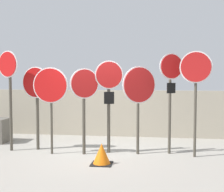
# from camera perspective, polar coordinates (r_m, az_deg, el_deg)

# --- Properties ---
(ground_plane) EXTENTS (40.00, 40.00, 0.00)m
(ground_plane) POSITION_cam_1_polar(r_m,az_deg,el_deg) (8.20, -2.67, -10.61)
(ground_plane) COLOR gray
(fence_back) EXTENTS (8.00, 0.12, 1.55)m
(fence_back) POSITION_cam_1_polar(r_m,az_deg,el_deg) (10.51, -0.20, -3.16)
(fence_back) COLOR #A89E89
(fence_back) RESTS_ON ground
(stop_sign_0) EXTENTS (0.67, 0.31, 2.69)m
(stop_sign_0) POSITION_cam_1_polar(r_m,az_deg,el_deg) (8.78, -18.33, 2.71)
(stop_sign_0) COLOR #474238
(stop_sign_0) RESTS_ON ground
(stop_sign_1) EXTENTS (0.83, 0.25, 2.27)m
(stop_sign_1) POSITION_cam_1_polar(r_m,az_deg,el_deg) (8.71, -13.72, 0.80)
(stop_sign_1) COLOR #474238
(stop_sign_1) RESTS_ON ground
(stop_sign_2) EXTENTS (0.92, 0.12, 2.24)m
(stop_sign_2) POSITION_cam_1_polar(r_m,az_deg,el_deg) (8.11, -11.18, 1.04)
(stop_sign_2) COLOR #474238
(stop_sign_2) RESTS_ON ground
(stop_sign_3) EXTENTS (0.66, 0.45, 2.22)m
(stop_sign_3) POSITION_cam_1_polar(r_m,az_deg,el_deg) (7.97, -5.08, 0.35)
(stop_sign_3) COLOR #474238
(stop_sign_3) RESTS_ON ground
(stop_sign_4) EXTENTS (0.71, 0.25, 2.42)m
(stop_sign_4) POSITION_cam_1_polar(r_m,az_deg,el_deg) (8.10, -0.56, 1.27)
(stop_sign_4) COLOR #474238
(stop_sign_4) RESTS_ON ground
(stop_sign_5) EXTENTS (0.81, 0.53, 2.27)m
(stop_sign_5) POSITION_cam_1_polar(r_m,az_deg,el_deg) (7.98, 4.97, 0.92)
(stop_sign_5) COLOR #474238
(stop_sign_5) RESTS_ON ground
(stop_sign_6) EXTENTS (0.61, 0.33, 2.60)m
(stop_sign_6) POSITION_cam_1_polar(r_m,az_deg,el_deg) (8.13, 10.71, 2.46)
(stop_sign_6) COLOR #474238
(stop_sign_6) RESTS_ON ground
(stop_sign_7) EXTENTS (0.78, 0.18, 2.63)m
(stop_sign_7) POSITION_cam_1_polar(r_m,az_deg,el_deg) (7.92, 15.06, 3.04)
(stop_sign_7) COLOR #474238
(stop_sign_7) RESTS_ON ground
(traffic_cone_0) EXTENTS (0.48, 0.48, 0.48)m
(traffic_cone_0) POSITION_cam_1_polar(r_m,az_deg,el_deg) (7.25, -1.90, -10.56)
(traffic_cone_0) COLOR black
(traffic_cone_0) RESTS_ON ground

